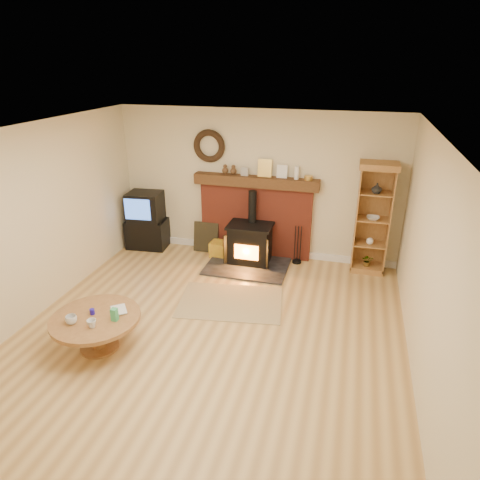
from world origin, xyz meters
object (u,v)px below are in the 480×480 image
(wood_stove, at_px, (250,245))
(coffee_table, at_px, (96,323))
(curio_cabinet, at_px, (373,218))
(tv_unit, at_px, (147,221))

(wood_stove, distance_m, coffee_table, 3.10)
(curio_cabinet, bearing_deg, wood_stove, -172.03)
(tv_unit, xyz_separation_m, curio_cabinet, (4.07, 0.09, 0.42))
(curio_cabinet, height_order, coffee_table, curio_cabinet)
(wood_stove, relative_size, tv_unit, 1.30)
(curio_cabinet, distance_m, coffee_table, 4.54)
(wood_stove, distance_m, curio_cabinet, 2.11)
(coffee_table, bearing_deg, wood_stove, 66.62)
(wood_stove, height_order, curio_cabinet, curio_cabinet)
(tv_unit, relative_size, curio_cabinet, 0.58)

